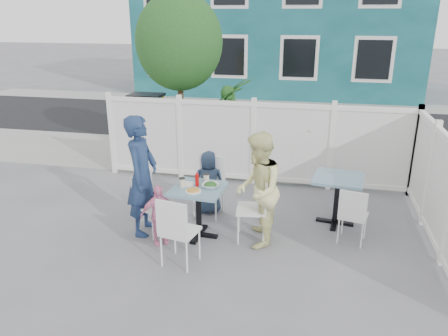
% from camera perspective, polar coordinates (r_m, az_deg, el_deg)
% --- Properties ---
extents(ground, '(80.00, 80.00, 0.00)m').
position_cam_1_polar(ground, '(6.49, -0.38, -9.50)').
color(ground, slate).
extents(near_sidewalk, '(24.00, 2.60, 0.01)m').
position_cam_1_polar(near_sidewalk, '(9.93, 4.33, 1.04)').
color(near_sidewalk, gray).
rests_on(near_sidewalk, ground).
extents(street, '(24.00, 5.00, 0.01)m').
position_cam_1_polar(street, '(13.46, 6.52, 5.93)').
color(street, black).
rests_on(street, ground).
extents(far_sidewalk, '(24.00, 1.60, 0.01)m').
position_cam_1_polar(far_sidewalk, '(16.48, 7.64, 8.41)').
color(far_sidewalk, gray).
rests_on(far_sidewalk, ground).
extents(building, '(11.00, 6.00, 6.00)m').
position_cam_1_polar(building, '(19.61, 7.39, 19.00)').
color(building, '#114A4F').
rests_on(building, ground).
extents(fence_back, '(5.86, 0.08, 1.60)m').
position_cam_1_polar(fence_back, '(8.36, 3.82, 3.07)').
color(fence_back, white).
rests_on(fence_back, ground).
extents(fence_right, '(0.08, 3.66, 1.60)m').
position_cam_1_polar(fence_right, '(6.81, 26.32, -2.90)').
color(fence_right, white).
rests_on(fence_right, ground).
extents(tree, '(1.80, 1.62, 3.59)m').
position_cam_1_polar(tree, '(9.29, -5.91, 16.03)').
color(tree, '#382316').
rests_on(tree, ground).
extents(utility_cabinet, '(0.72, 0.52, 1.31)m').
position_cam_1_polar(utility_cabinet, '(10.60, -9.93, 5.67)').
color(utility_cabinet, gold).
rests_on(utility_cabinet, ground).
extents(potted_shrub_a, '(1.15, 1.15, 1.93)m').
position_cam_1_polar(potted_shrub_a, '(9.06, 1.01, 5.63)').
color(potted_shrub_a, '#143E16').
rests_on(potted_shrub_a, ground).
extents(potted_shrub_b, '(1.61, 1.48, 1.51)m').
position_cam_1_polar(potted_shrub_b, '(8.87, 13.29, 3.35)').
color(potted_shrub_b, '#143E16').
rests_on(potted_shrub_b, ground).
extents(main_table, '(0.79, 0.79, 0.78)m').
position_cam_1_polar(main_table, '(6.38, -3.36, -4.02)').
color(main_table, teal).
rests_on(main_table, ground).
extents(spare_table, '(0.83, 0.83, 0.78)m').
position_cam_1_polar(spare_table, '(6.97, 14.64, -2.51)').
color(spare_table, teal).
rests_on(spare_table, ground).
extents(chair_left, '(0.53, 0.53, 0.91)m').
position_cam_1_polar(chair_left, '(6.64, -9.92, -4.02)').
color(chair_left, white).
rests_on(chair_left, ground).
extents(chair_right, '(0.48, 0.49, 0.98)m').
position_cam_1_polar(chair_right, '(6.30, 4.43, -4.64)').
color(chair_right, white).
rests_on(chair_right, ground).
extents(chair_back, '(0.48, 0.47, 0.96)m').
position_cam_1_polar(chair_back, '(7.13, -1.82, -1.74)').
color(chair_back, white).
rests_on(chair_back, ground).
extents(chair_near, '(0.52, 0.50, 0.97)m').
position_cam_1_polar(chair_near, '(5.67, -6.21, -7.74)').
color(chair_near, white).
rests_on(chair_near, ground).
extents(chair_spare, '(0.46, 0.45, 0.85)m').
position_cam_1_polar(chair_spare, '(6.46, 16.49, -5.58)').
color(chair_spare, white).
rests_on(chair_spare, ground).
extents(man, '(0.45, 0.67, 1.81)m').
position_cam_1_polar(man, '(6.50, -10.66, -1.00)').
color(man, navy).
rests_on(man, ground).
extents(woman, '(0.70, 0.86, 1.64)m').
position_cam_1_polar(woman, '(6.11, 4.46, -2.90)').
color(woman, '#E8E252').
rests_on(woman, ground).
extents(boy, '(0.59, 0.46, 1.06)m').
position_cam_1_polar(boy, '(7.17, -1.99, -1.88)').
color(boy, '#23334B').
rests_on(boy, ground).
extents(toddler, '(0.56, 0.47, 0.90)m').
position_cam_1_polar(toddler, '(6.31, -8.53, -6.04)').
color(toddler, pink).
rests_on(toddler, ground).
extents(plate_main, '(0.23, 0.23, 0.01)m').
position_cam_1_polar(plate_main, '(6.18, -4.04, -3.03)').
color(plate_main, white).
rests_on(plate_main, main_table).
extents(plate_side, '(0.21, 0.21, 0.01)m').
position_cam_1_polar(plate_side, '(6.44, -4.87, -2.07)').
color(plate_side, white).
rests_on(plate_side, main_table).
extents(salad_bowl, '(0.24, 0.24, 0.06)m').
position_cam_1_polar(salad_bowl, '(6.29, -1.78, -2.33)').
color(salad_bowl, white).
rests_on(salad_bowl, main_table).
extents(coffee_cup_a, '(0.08, 0.08, 0.13)m').
position_cam_1_polar(coffee_cup_a, '(6.33, -5.48, -1.94)').
color(coffee_cup_a, beige).
rests_on(coffee_cup_a, main_table).
extents(coffee_cup_b, '(0.08, 0.08, 0.13)m').
position_cam_1_polar(coffee_cup_b, '(6.47, -2.33, -1.37)').
color(coffee_cup_b, beige).
rests_on(coffee_cup_b, main_table).
extents(ketchup_bottle, '(0.05, 0.05, 0.18)m').
position_cam_1_polar(ketchup_bottle, '(6.34, -3.55, -1.61)').
color(ketchup_bottle, '#AE0807').
rests_on(ketchup_bottle, main_table).
extents(salt_shaker, '(0.03, 0.03, 0.07)m').
position_cam_1_polar(salt_shaker, '(6.52, -3.43, -1.50)').
color(salt_shaker, white).
rests_on(salt_shaker, main_table).
extents(pepper_shaker, '(0.03, 0.03, 0.07)m').
position_cam_1_polar(pepper_shaker, '(6.55, -3.44, -1.42)').
color(pepper_shaker, black).
rests_on(pepper_shaker, main_table).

